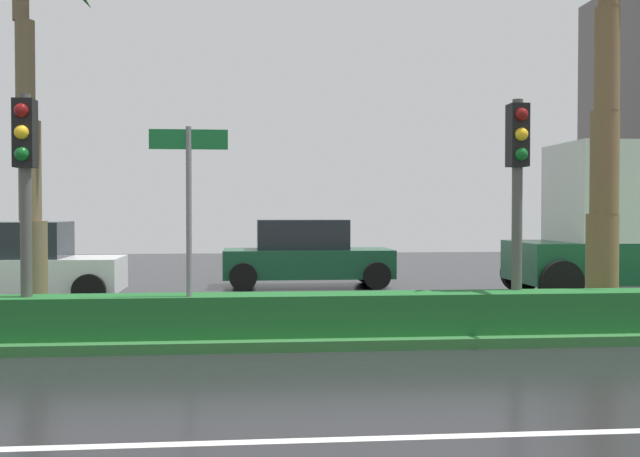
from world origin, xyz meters
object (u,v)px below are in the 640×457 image
traffic_signal_median_left (25,171)px  car_in_traffic_leading (16,264)px  street_name_sign (189,203)px  traffic_signal_median_right (518,171)px  car_in_traffic_second (306,254)px

traffic_signal_median_left → car_in_traffic_leading: 6.10m
traffic_signal_median_left → car_in_traffic_leading: size_ratio=0.80×
traffic_signal_median_left → street_name_sign: bearing=-4.3°
traffic_signal_median_right → street_name_sign: bearing=-174.9°
traffic_signal_median_right → car_in_traffic_second: 8.76m
traffic_signal_median_right → car_in_traffic_second: bearing=107.8°
traffic_signal_median_left → traffic_signal_median_right: size_ratio=0.98×
traffic_signal_median_left → traffic_signal_median_right: bearing=2.1°
traffic_signal_median_left → car_in_traffic_second: traffic_signal_median_left is taller
traffic_signal_median_right → traffic_signal_median_left: bearing=-177.9°
traffic_signal_median_left → traffic_signal_median_right: traffic_signal_median_right is taller
traffic_signal_median_left → car_in_traffic_second: size_ratio=0.80×
traffic_signal_median_left → car_in_traffic_leading: bearing=107.7°
street_name_sign → car_in_traffic_second: (2.32, 8.61, -1.25)m
traffic_signal_median_right → street_name_sign: 4.99m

